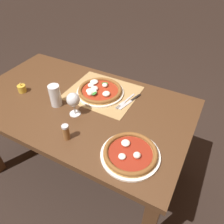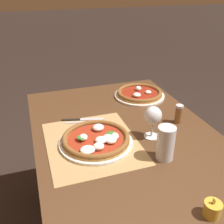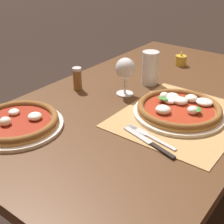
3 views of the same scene
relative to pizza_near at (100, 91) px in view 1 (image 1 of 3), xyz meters
name	(u,v)px [view 1 (image 1 of 3)]	position (x,y,z in m)	size (l,w,h in m)	color
ground_plane	(87,168)	(0.07, 0.16, -0.76)	(24.00, 24.00, 0.00)	black
dining_table	(80,114)	(0.07, 0.16, -0.12)	(1.46, 0.85, 0.74)	#4C301C
paper_placemat	(103,93)	(-0.01, -0.02, -0.02)	(0.47, 0.40, 0.00)	#A88451
pizza_near	(100,91)	(0.00, 0.00, 0.00)	(0.33, 0.33, 0.05)	silver
pizza_far	(130,153)	(-0.41, 0.39, 0.00)	(0.31, 0.31, 0.05)	silver
wine_glass	(73,100)	(0.03, 0.26, 0.08)	(0.08, 0.08, 0.16)	silver
pint_glass	(55,96)	(0.18, 0.24, 0.05)	(0.07, 0.07, 0.15)	silver
fork	(125,101)	(-0.20, 0.00, -0.02)	(0.05, 0.20, 0.00)	#B7B7BC
knife	(130,102)	(-0.23, -0.01, -0.02)	(0.07, 0.21, 0.01)	black
votive_candle	(22,89)	(0.49, 0.24, 0.00)	(0.06, 0.06, 0.07)	gold
pepper_shaker	(66,132)	(-0.05, 0.44, 0.03)	(0.04, 0.04, 0.10)	brown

